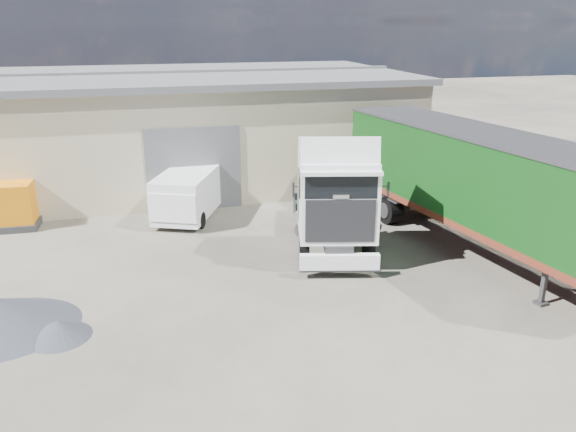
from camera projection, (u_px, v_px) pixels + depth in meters
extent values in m
plane|color=black|center=(306.00, 312.00, 15.83)|extent=(120.00, 120.00, 0.00)
cube|color=#BFB193|center=(101.00, 132.00, 28.14)|extent=(30.00, 12.00, 5.00)
cube|color=#525456|center=(95.00, 78.00, 27.27)|extent=(30.60, 12.60, 0.30)
cube|color=#525456|center=(194.00, 169.00, 23.85)|extent=(4.00, 0.08, 3.60)
cube|color=#525456|center=(94.00, 74.00, 27.20)|extent=(30.60, 0.40, 0.15)
cube|color=#984526|center=(526.00, 184.00, 23.69)|extent=(0.35, 26.00, 2.50)
cylinder|color=black|center=(336.00, 251.00, 18.62)|extent=(2.62, 1.61, 1.05)
cylinder|color=black|center=(328.00, 217.00, 21.90)|extent=(2.67, 1.62, 1.05)
cylinder|color=black|center=(325.00, 206.00, 23.21)|extent=(2.67, 1.62, 1.05)
cube|color=#2D2D30|center=(330.00, 217.00, 20.75)|extent=(2.44, 6.57, 0.30)
cube|color=silver|center=(339.00, 262.00, 17.72)|extent=(2.52, 0.85, 0.55)
cube|color=silver|center=(337.00, 199.00, 18.38)|extent=(2.96, 2.81, 2.43)
cube|color=black|center=(340.00, 221.00, 17.42)|extent=(2.13, 0.58, 1.39)
cube|color=black|center=(341.00, 187.00, 17.08)|extent=(2.18, 0.58, 0.74)
cube|color=silver|center=(338.00, 150.00, 18.05)|extent=(2.85, 2.46, 1.22)
cube|color=#0C5633|center=(298.00, 203.00, 18.82)|extent=(0.19, 0.73, 1.09)
cube|color=#0C5633|center=(372.00, 203.00, 18.86)|extent=(0.19, 0.73, 1.09)
cylinder|color=#2D2D30|center=(327.00, 201.00, 21.90)|extent=(1.32, 1.32, 0.12)
cube|color=#2D2D30|center=(544.00, 286.00, 16.05)|extent=(0.36, 0.36, 1.17)
cylinder|color=black|center=(402.00, 202.00, 23.64)|extent=(2.86, 1.53, 1.13)
cube|color=#2D2D30|center=(474.00, 225.00, 19.79)|extent=(2.81, 12.75, 0.37)
cube|color=#5E2715|center=(475.00, 216.00, 19.67)|extent=(4.59, 13.03, 0.26)
cube|color=black|center=(480.00, 174.00, 19.18)|extent=(4.59, 13.03, 2.77)
cube|color=#2D2D30|center=(485.00, 133.00, 18.71)|extent=(4.67, 13.10, 0.09)
cylinder|color=black|center=(179.00, 219.00, 22.22)|extent=(2.07, 1.40, 0.67)
cylinder|color=black|center=(203.00, 195.00, 25.27)|extent=(2.07, 1.40, 0.67)
cube|color=silver|center=(191.00, 190.00, 23.50)|extent=(3.66, 5.09, 1.74)
cube|color=silver|center=(176.00, 205.00, 21.71)|extent=(2.10, 1.60, 1.12)
cube|color=black|center=(177.00, 190.00, 21.71)|extent=(1.67, 0.79, 0.61)
cube|color=#2D2D30|center=(1.00, 224.00, 22.27)|extent=(3.00, 1.95, 0.27)
cone|color=black|center=(58.00, 329.00, 14.51)|extent=(1.76, 1.76, 0.46)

